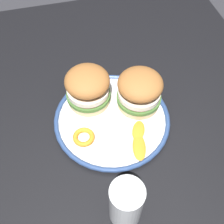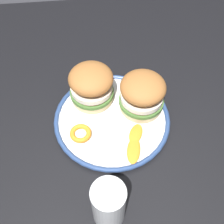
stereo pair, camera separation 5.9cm
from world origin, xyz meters
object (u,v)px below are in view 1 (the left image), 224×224
sandwich_half_left (88,87)px  drinking_glass (126,204)px  dinner_plate (112,119)px  dining_table (128,149)px  sandwich_half_right (140,90)px

sandwich_half_left → drinking_glass: size_ratio=1.14×
dinner_plate → sandwich_half_left: (-0.07, -0.04, 0.06)m
dining_table → dinner_plate: dinner_plate is taller
dining_table → drinking_glass: size_ratio=9.31×
sandwich_half_right → dining_table: bearing=-31.6°
dining_table → dinner_plate: (-0.03, -0.04, 0.12)m
dinner_plate → sandwich_half_left: sandwich_half_left is taller
sandwich_half_left → sandwich_half_right: same height
dining_table → sandwich_half_left: (-0.10, -0.08, 0.18)m
dinner_plate → drinking_glass: drinking_glass is taller
dining_table → sandwich_half_left: size_ratio=8.17×
dinner_plate → sandwich_half_left: bearing=-146.8°
dining_table → sandwich_half_right: 0.19m
sandwich_half_right → drinking_glass: 0.28m
sandwich_half_right → sandwich_half_left: bearing=-108.7°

